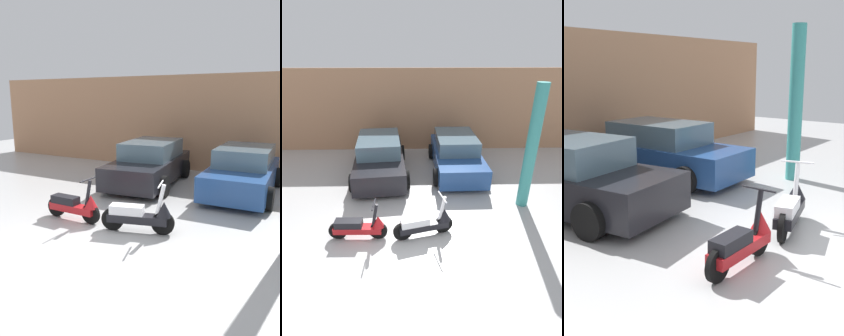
# 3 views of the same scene
# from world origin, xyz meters

# --- Properties ---
(ground_plane) EXTENTS (28.00, 28.00, 0.00)m
(ground_plane) POSITION_xyz_m (0.00, 0.00, 0.00)
(ground_plane) COLOR #B2B2B2
(scooter_front_left) EXTENTS (1.41, 0.51, 0.99)m
(scooter_front_left) POSITION_xyz_m (-1.02, 0.95, 0.35)
(scooter_front_left) COLOR black
(scooter_front_left) RESTS_ON ground_plane
(scooter_front_right) EXTENTS (1.47, 0.67, 1.05)m
(scooter_front_right) POSITION_xyz_m (0.57, 1.02, 0.37)
(scooter_front_right) COLOR black
(scooter_front_right) RESTS_ON ground_plane
(car_rear_left) EXTENTS (2.23, 4.09, 1.34)m
(car_rear_left) POSITION_xyz_m (-0.98, 4.62, 0.64)
(car_rear_left) COLOR black
(car_rear_left) RESTS_ON ground_plane
(car_rear_center) EXTENTS (1.91, 3.88, 1.31)m
(car_rear_center) POSITION_xyz_m (1.83, 4.88, 0.63)
(car_rear_center) COLOR navy
(car_rear_center) RESTS_ON ground_plane
(support_column_side) EXTENTS (0.32, 0.32, 3.49)m
(support_column_side) POSITION_xyz_m (3.46, 2.37, 1.74)
(support_column_side) COLOR teal
(support_column_side) RESTS_ON ground_plane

